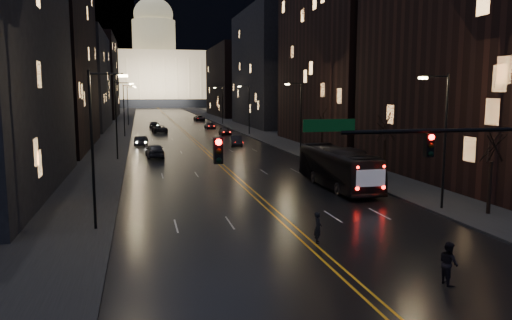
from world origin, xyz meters
TOP-DOWN VIEW (x-y plane):
  - ground at (0.00, 0.00)m, footprint 900.00×900.00m
  - road at (0.00, 130.00)m, footprint 20.00×320.00m
  - sidewalk_left at (-14.00, 130.00)m, footprint 8.00×320.00m
  - sidewalk_right at (14.00, 130.00)m, footprint 8.00×320.00m
  - center_line at (0.00, 130.00)m, footprint 0.62×320.00m
  - building_left_mid at (-21.00, 54.00)m, footprint 12.00×30.00m
  - building_left_far at (-21.00, 92.00)m, footprint 12.00×34.00m
  - building_left_dist at (-21.00, 140.00)m, footprint 12.00×40.00m
  - building_right_near at (21.00, 20.00)m, footprint 12.00×26.00m
  - building_right_tall at (21.00, 50.00)m, footprint 12.00×30.00m
  - building_right_mid at (21.00, 92.00)m, footprint 12.00×34.00m
  - building_right_dist at (21.00, 140.00)m, footprint 12.00×40.00m
  - mountain_ridge at (40.00, 380.00)m, footprint 520.00×60.00m
  - capitol at (0.00, 250.00)m, footprint 90.00×50.00m
  - traffic_signal at (5.91, -0.00)m, footprint 17.29×0.45m
  - streetlamp_right_near at (10.81, 10.00)m, footprint 2.13×0.25m
  - streetlamp_left_near at (-10.81, 10.00)m, footprint 2.13×0.25m
  - streetlamp_right_mid at (10.81, 40.00)m, footprint 2.13×0.25m
  - streetlamp_left_mid at (-10.81, 40.00)m, footprint 2.13×0.25m
  - streetlamp_right_far at (10.81, 70.00)m, footprint 2.13×0.25m
  - streetlamp_left_far at (-10.81, 70.00)m, footprint 2.13×0.25m
  - streetlamp_right_dist at (10.81, 100.00)m, footprint 2.13×0.25m
  - streetlamp_left_dist at (-10.81, 100.00)m, footprint 2.13×0.25m
  - tree_right_near at (13.00, 8.00)m, footprint 2.40×2.40m
  - tree_right_mid at (13.00, 22.00)m, footprint 2.40×2.40m
  - tree_right_far at (13.00, 38.00)m, footprint 2.40×2.40m
  - bus at (7.32, 19.04)m, footprint 2.78×11.86m
  - oncoming_car_a at (-6.75, 41.43)m, footprint 2.29×5.08m
  - oncoming_car_b at (-8.31, 55.33)m, footprint 2.08×4.50m
  - oncoming_car_c at (-4.79, 77.71)m, footprint 2.99×5.56m
  - oncoming_car_d at (-5.42, 91.10)m, footprint 2.33×4.91m
  - receding_car_a at (5.01, 51.44)m, footprint 2.14×4.79m
  - receding_car_b at (6.46, 69.66)m, footprint 1.90×4.54m
  - receding_car_c at (5.91, 85.29)m, footprint 2.02×4.69m
  - receding_car_d at (7.10, 114.60)m, footprint 2.74×5.40m
  - pedestrian_a at (0.46, 5.00)m, footprint 0.60×0.71m
  - pedestrian_b at (3.73, -1.47)m, footprint 0.51×0.89m

SIDE VIEW (x-z plane):
  - ground at x=0.00m, z-range 0.00..0.00m
  - road at x=0.00m, z-range 0.00..0.02m
  - center_line at x=0.00m, z-range 0.02..0.03m
  - sidewalk_left at x=-14.00m, z-range 0.00..0.16m
  - sidewalk_right at x=14.00m, z-range 0.00..0.16m
  - receding_car_c at x=5.91m, z-range 0.00..1.35m
  - oncoming_car_d at x=-5.42m, z-range 0.00..1.38m
  - oncoming_car_b at x=-8.31m, z-range 0.00..1.43m
  - receding_car_d at x=7.10m, z-range 0.00..1.46m
  - oncoming_car_c at x=-4.79m, z-range 0.00..1.48m
  - receding_car_a at x=5.01m, z-range 0.00..1.53m
  - receding_car_b at x=6.46m, z-range 0.00..1.53m
  - pedestrian_a at x=0.46m, z-range 0.00..1.67m
  - oncoming_car_a at x=-6.75m, z-range 0.00..1.69m
  - pedestrian_b at x=3.73m, z-range 0.00..1.79m
  - bus at x=7.32m, z-range 0.00..3.30m
  - tree_right_near at x=13.00m, z-range 1.20..7.85m
  - tree_right_mid at x=13.00m, z-range 1.20..7.85m
  - tree_right_far at x=13.00m, z-range 1.20..7.85m
  - streetlamp_right_near at x=10.81m, z-range 0.58..9.58m
  - streetlamp_left_near at x=-10.81m, z-range 0.58..9.58m
  - streetlamp_right_mid at x=10.81m, z-range 0.58..9.58m
  - streetlamp_left_mid at x=-10.81m, z-range 0.58..9.58m
  - streetlamp_right_far at x=10.81m, z-range 0.58..9.58m
  - streetlamp_left_far at x=-10.81m, z-range 0.58..9.58m
  - streetlamp_right_dist at x=10.81m, z-range 0.58..9.58m
  - streetlamp_left_dist at x=-10.81m, z-range 0.58..9.58m
  - traffic_signal at x=5.91m, z-range 1.60..8.60m
  - building_left_far at x=-21.00m, z-range 0.00..20.00m
  - building_right_dist at x=21.00m, z-range 0.00..22.00m
  - building_left_dist at x=-21.00m, z-range 0.00..24.00m
  - building_right_near at x=21.00m, z-range 0.00..24.00m
  - building_right_mid at x=21.00m, z-range 0.00..26.00m
  - building_left_mid at x=-21.00m, z-range 0.00..28.00m
  - capitol at x=0.00m, z-range -12.10..46.40m
  - building_right_tall at x=21.00m, z-range 0.00..38.00m
  - mountain_ridge at x=40.00m, z-range 0.00..130.00m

